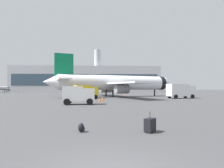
% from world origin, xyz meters
% --- Properties ---
extents(airplane_at_gate, '(34.70, 31.74, 10.50)m').
position_xyz_m(airplane_at_gate, '(2.99, 44.14, 3.66)').
color(airplane_at_gate, white).
rests_on(airplane_at_gate, ground).
extents(airplane_taxiing, '(18.30, 20.16, 5.94)m').
position_xyz_m(airplane_taxiing, '(-55.52, 100.41, 2.07)').
color(airplane_taxiing, white).
rests_on(airplane_taxiing, ground).
extents(service_truck, '(5.27, 4.26, 2.90)m').
position_xyz_m(service_truck, '(-3.92, 34.43, 1.61)').
color(service_truck, yellow).
rests_on(service_truck, ground).
extents(fuel_truck, '(6.38, 3.77, 3.20)m').
position_xyz_m(fuel_truck, '(17.05, 36.18, 1.77)').
color(fuel_truck, white).
rests_on(fuel_truck, ground).
extents(cargo_van, '(4.50, 2.52, 2.60)m').
position_xyz_m(cargo_van, '(-3.69, 21.79, 1.45)').
color(cargo_van, white).
rests_on(cargo_van, ground).
extents(safety_cone_near, '(0.44, 0.44, 0.67)m').
position_xyz_m(safety_cone_near, '(6.37, 51.58, 0.33)').
color(safety_cone_near, '#F2590C').
rests_on(safety_cone_near, ground).
extents(safety_cone_mid, '(0.44, 0.44, 0.73)m').
position_xyz_m(safety_cone_mid, '(-0.78, 26.01, 0.36)').
color(safety_cone_mid, '#F2590C').
rests_on(safety_cone_mid, ground).
extents(safety_cone_far, '(0.44, 0.44, 0.68)m').
position_xyz_m(safety_cone_far, '(-0.33, 29.08, 0.33)').
color(safety_cone_far, '#F2590C').
rests_on(safety_cone_far, ground).
extents(safety_cone_outer, '(0.44, 0.44, 0.61)m').
position_xyz_m(safety_cone_outer, '(-5.97, 27.66, 0.30)').
color(safety_cone_outer, '#F2590C').
rests_on(safety_cone_outer, ground).
extents(rolling_suitcase, '(0.73, 0.74, 1.10)m').
position_xyz_m(rolling_suitcase, '(2.34, 4.91, 0.39)').
color(rolling_suitcase, black).
rests_on(rolling_suitcase, ground).
extents(traveller_backpack, '(0.36, 0.40, 0.48)m').
position_xyz_m(traveller_backpack, '(-1.32, 5.14, 0.23)').
color(traveller_backpack, black).
rests_on(traveller_backpack, ground).
extents(terminal_building, '(97.59, 18.06, 28.51)m').
position_xyz_m(terminal_building, '(-11.66, 123.92, 8.37)').
color(terminal_building, '#B2B2B7').
rests_on(terminal_building, ground).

